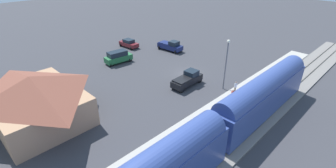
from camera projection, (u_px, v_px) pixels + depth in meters
ground_plane at (187, 74)px, 40.53m from camera, size 200.00×200.00×0.00m
railway_track at (268, 105)px, 31.75m from camera, size 4.80×70.00×0.30m
platform at (240, 94)px, 34.22m from camera, size 3.20×46.00×0.30m
passenger_train at (217, 129)px, 22.97m from camera, size 2.93×37.40×4.98m
station_building at (35, 98)px, 27.84m from camera, size 12.75×9.75×5.70m
pedestrian_on_platform at (235, 86)px, 33.90m from camera, size 0.36×0.36×1.71m
pedestrian_waiting_far at (233, 94)px, 31.90m from camera, size 0.36×0.36×1.71m
sedan_maroon at (129, 43)px, 51.91m from camera, size 4.60×2.47×1.74m
suv_green at (118, 57)px, 44.20m from camera, size 2.44×5.07×2.22m
pickup_black at (188, 79)px, 36.42m from camera, size 2.19×5.48×2.14m
pickup_navy at (170, 46)px, 50.06m from camera, size 5.55×2.86×2.14m
light_pole_near_platform at (226, 59)px, 33.79m from camera, size 0.44×0.44×7.44m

